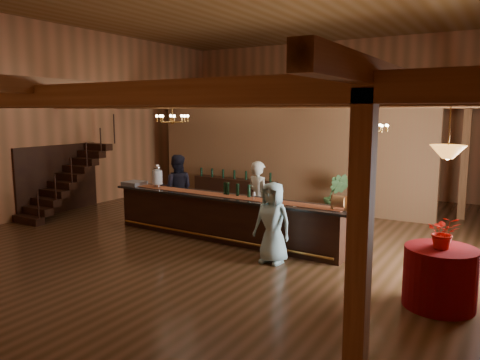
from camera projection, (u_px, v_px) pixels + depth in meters
The scene contains 28 objects.
floor at pixel (241, 234), 11.52m from camera, with size 14.00×14.00×0.00m, color #51321E.
ceiling at pixel (241, 1), 10.71m from camera, with size 14.00×14.00×0.00m, color brown.
wall_back at pixel (338, 118), 17.07m from camera, with size 12.00×0.10×5.50m, color #A76039.
wall_left at pixel (70, 119), 14.13m from camera, with size 0.10×14.00×5.50m, color #A76039.
beam_grid at pixel (252, 101), 11.47m from camera, with size 11.90×13.90×0.39m.
support_posts at pixel (230, 172), 10.86m from camera, with size 9.20×10.20×3.20m.
partition_wall at pixel (284, 158), 14.52m from camera, with size 9.00×0.18×3.10m, color brown.
staircase at pixel (65, 181), 13.48m from camera, with size 1.00×2.80×2.00m.
backroom_boxes at pixel (314, 183), 16.27m from camera, with size 4.10×0.60×1.10m.
tasting_bar at pixel (223, 217), 10.93m from camera, with size 6.32×1.13×1.06m.
beverage_dispenser at pixel (157, 176), 12.02m from camera, with size 0.26×0.26×0.60m.
glass_rack_tray at pixel (134, 183), 12.38m from camera, with size 0.50×0.50×0.10m, color gray.
raffle_drum at pixel (339, 202), 9.23m from camera, with size 0.34×0.24×0.30m.
bar_bottle_0 at pixel (225, 188), 10.96m from camera, with size 0.07×0.07×0.30m, color black.
bar_bottle_1 at pixel (228, 189), 10.92m from camera, with size 0.07×0.07×0.30m, color black.
bar_bottle_2 at pixel (238, 190), 10.76m from camera, with size 0.07×0.07×0.30m, color black.
bar_bottle_3 at pixel (249, 191), 10.59m from camera, with size 0.07×0.07×0.30m, color black.
backbar_shelf at pixel (234, 192), 15.07m from camera, with size 2.99×0.47×0.84m, color black.
round_table at pixel (440, 277), 7.18m from camera, with size 1.08×1.08×0.93m, color #700303.
chandelier_left at pixel (172, 118), 11.61m from camera, with size 0.80×0.80×0.54m.
chandelier_right at pixel (371, 128), 11.37m from camera, with size 0.80×0.80×0.76m.
pendant_lamp at pixel (448, 152), 6.90m from camera, with size 0.52×0.52×0.90m.
bartender at pixel (258, 199), 11.17m from camera, with size 0.67×0.44×1.83m, color beige.
staff_second at pixel (177, 189), 12.55m from camera, with size 0.90×0.70×1.85m, color black.
guest at pixel (273, 223), 9.23m from camera, with size 0.79×0.52×1.63m, color #A4D7DE.
floor_plant at pixel (336, 196), 13.15m from camera, with size 0.70×0.56×1.27m, color #3D6732.
table_flowers at pixel (444, 232), 7.03m from camera, with size 0.46×0.40×0.51m, color red.
table_vase at pixel (441, 235), 7.22m from camera, with size 0.16×0.16×0.33m, color #AC7A34.
Camera 1 is at (5.67, -9.65, 3.00)m, focal length 35.00 mm.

